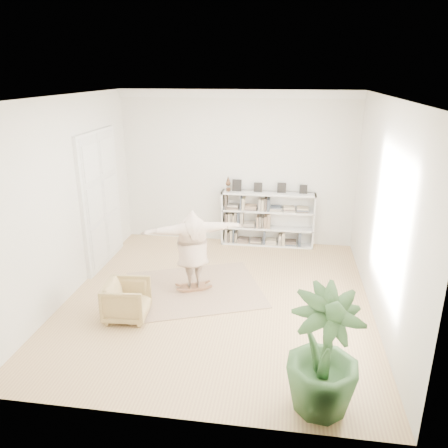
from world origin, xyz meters
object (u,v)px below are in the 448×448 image
object	(u,v)px
rocker_board	(194,287)
bookshelf	(267,220)
armchair	(127,300)
person	(193,247)
houseplant	(324,353)

from	to	relation	value
rocker_board	bookshelf	bearing A→B (deg)	42.42
armchair	rocker_board	bearing A→B (deg)	-43.71
armchair	person	bearing A→B (deg)	-43.71
rocker_board	houseplant	world-z (taller)	houseplant
bookshelf	houseplant	bearing A→B (deg)	-79.97
person	houseplant	bearing A→B (deg)	106.83
rocker_board	person	distance (m)	0.82
houseplant	person	bearing A→B (deg)	128.10
bookshelf	armchair	distance (m)	4.28
armchair	houseplant	bearing A→B (deg)	-123.74
rocker_board	houseplant	size ratio (longest dim) A/B	0.33
armchair	person	distance (m)	1.55
person	houseplant	size ratio (longest dim) A/B	1.16
rocker_board	houseplant	xyz separation A→B (m)	(2.21, -2.82, 0.74)
armchair	person	xyz separation A→B (m)	(0.90, 1.14, 0.55)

